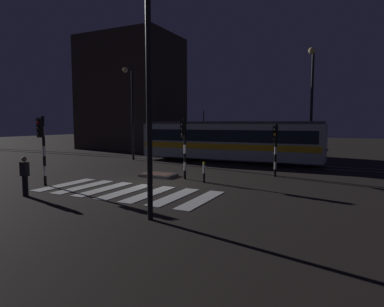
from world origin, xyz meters
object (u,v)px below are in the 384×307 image
object	(u,v)px
street_lamp_trackside_left	(131,103)
street_lamp_trackside_right	(312,95)
tram	(228,141)
bollard_island_edge	(204,172)
traffic_light_corner_near_left	(42,140)
traffic_light_corner_far_right	(275,142)
street_lamp_near_kerb	(144,78)
pedestrian_waiting_at_kerb	(25,176)
traffic_light_median_centre	(184,139)

from	to	relation	value
street_lamp_trackside_left	street_lamp_trackside_right	xyz separation A→B (m)	(14.11, 1.20, 0.24)
street_lamp_trackside_left	tram	bearing A→B (deg)	13.17
street_lamp_trackside_right	bollard_island_edge	bearing A→B (deg)	-117.66
traffic_light_corner_near_left	traffic_light_corner_far_right	distance (m)	12.54
street_lamp_near_kerb	traffic_light_corner_near_left	bearing A→B (deg)	160.75
tram	street_lamp_trackside_left	bearing A→B (deg)	-166.83
traffic_light_corner_far_right	street_lamp_near_kerb	size ratio (longest dim) A/B	0.43
pedestrian_waiting_at_kerb	bollard_island_edge	world-z (taller)	pedestrian_waiting_at_kerb
traffic_light_corner_far_right	street_lamp_trackside_left	world-z (taller)	street_lamp_trackside_left
traffic_light_corner_near_left	street_lamp_near_kerb	distance (m)	8.75
traffic_light_median_centre	street_lamp_near_kerb	bearing A→B (deg)	-71.36
street_lamp_trackside_left	street_lamp_near_kerb	bearing A→B (deg)	-52.19
traffic_light_corner_near_left	pedestrian_waiting_at_kerb	size ratio (longest dim) A/B	2.03
bollard_island_edge	street_lamp_trackside_right	bearing A→B (deg)	62.34
traffic_light_corner_far_right	street_lamp_trackside_right	xyz separation A→B (m)	(1.37, 4.68, 2.99)
street_lamp_trackside_left	bollard_island_edge	bearing A→B (deg)	-35.55
traffic_light_median_centre	street_lamp_near_kerb	size ratio (longest dim) A/B	0.47
street_lamp_trackside_right	tram	bearing A→B (deg)	173.89
street_lamp_trackside_left	pedestrian_waiting_at_kerb	bearing A→B (deg)	-72.41
traffic_light_median_centre	traffic_light_corner_far_right	xyz separation A→B (m)	(4.35, 3.06, -0.21)
traffic_light_corner_near_left	pedestrian_waiting_at_kerb	world-z (taller)	traffic_light_corner_near_left
street_lamp_trackside_left	bollard_island_edge	world-z (taller)	street_lamp_trackside_left
traffic_light_corner_near_left	traffic_light_corner_far_right	world-z (taller)	traffic_light_corner_near_left
traffic_light_corner_far_right	traffic_light_corner_near_left	bearing A→B (deg)	-141.41
street_lamp_trackside_right	traffic_light_corner_far_right	bearing A→B (deg)	-106.27
traffic_light_median_centre	tram	size ratio (longest dim) A/B	0.23
traffic_light_corner_far_right	street_lamp_trackside_left	distance (m)	13.49
street_lamp_trackside_right	bollard_island_edge	world-z (taller)	street_lamp_trackside_right
traffic_light_corner_far_right	pedestrian_waiting_at_kerb	distance (m)	13.05
bollard_island_edge	pedestrian_waiting_at_kerb	bearing A→B (deg)	-131.62
tram	pedestrian_waiting_at_kerb	size ratio (longest dim) A/B	8.45
traffic_light_corner_far_right	street_lamp_trackside_right	bearing A→B (deg)	73.73
street_lamp_trackside_right	tram	size ratio (longest dim) A/B	0.56
traffic_light_corner_far_right	bollard_island_edge	size ratio (longest dim) A/B	2.77
traffic_light_corner_far_right	street_lamp_near_kerb	xyz separation A→B (m)	(-1.80, -10.61, 2.50)
traffic_light_corner_near_left	bollard_island_edge	bearing A→B (deg)	32.04
traffic_light_corner_near_left	bollard_island_edge	size ratio (longest dim) A/B	3.13
traffic_light_median_centre	bollard_island_edge	size ratio (longest dim) A/B	3.05
pedestrian_waiting_at_kerb	bollard_island_edge	bearing A→B (deg)	48.38
traffic_light_median_centre	tram	xyz separation A→B (m)	(-0.44, 8.40, -0.49)
street_lamp_trackside_right	tram	xyz separation A→B (m)	(-6.15, 0.66, -3.27)
traffic_light_median_centre	tram	bearing A→B (deg)	92.98
traffic_light_corner_near_left	street_lamp_near_kerb	size ratio (longest dim) A/B	0.49
street_lamp_trackside_left	traffic_light_median_centre	bearing A→B (deg)	-37.95
traffic_light_median_centre	traffic_light_corner_far_right	bearing A→B (deg)	35.12
street_lamp_trackside_right	bollard_island_edge	xyz separation A→B (m)	(-4.30, -8.21, -4.46)
tram	pedestrian_waiting_at_kerb	world-z (taller)	tram
street_lamp_trackside_left	traffic_light_corner_far_right	bearing A→B (deg)	-15.28
bollard_island_edge	traffic_light_corner_near_left	bearing A→B (deg)	-147.96
pedestrian_waiting_at_kerb	traffic_light_corner_near_left	bearing A→B (deg)	122.53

